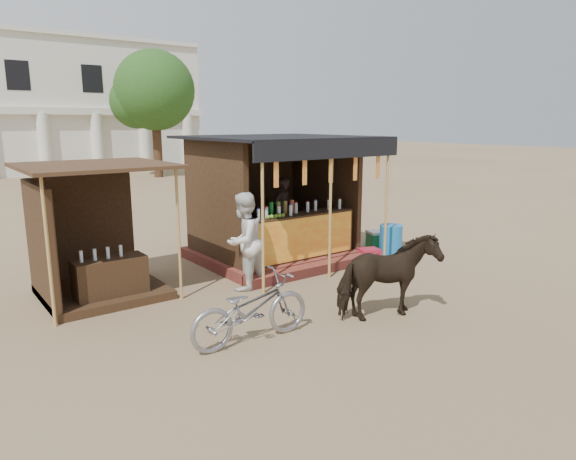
{
  "coord_description": "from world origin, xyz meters",
  "views": [
    {
      "loc": [
        -5.61,
        -5.92,
        3.08
      ],
      "look_at": [
        0.0,
        1.6,
        1.1
      ],
      "focal_mm": 32.0,
      "sensor_mm": 36.0,
      "label": 1
    }
  ],
  "objects": [
    {
      "name": "cow",
      "position": [
        0.28,
        -0.65,
        0.68
      ],
      "size": [
        1.75,
        1.11,
        1.36
      ],
      "primitive_type": "imported",
      "rotation": [
        0.0,
        0.0,
        1.32
      ],
      "color": "black",
      "rests_on": "ground"
    },
    {
      "name": "secondary_stall",
      "position": [
        -3.17,
        3.24,
        0.85
      ],
      "size": [
        2.4,
        2.4,
        2.38
      ],
      "color": "#3A2615",
      "rests_on": "ground"
    },
    {
      "name": "motorbike",
      "position": [
        -1.94,
        -0.12,
        0.49
      ],
      "size": [
        1.9,
        0.72,
        0.99
      ],
      "primitive_type": "imported",
      "rotation": [
        0.0,
        0.0,
        1.54
      ],
      "color": "gray",
      "rests_on": "ground"
    },
    {
      "name": "main_stall",
      "position": [
        1.01,
        3.36,
        1.02
      ],
      "size": [
        3.6,
        3.61,
        2.78
      ],
      "color": "brown",
      "rests_on": "ground"
    },
    {
      "name": "bystander",
      "position": [
        -0.73,
        2.0,
        0.91
      ],
      "size": [
        1.09,
        0.99,
        1.82
      ],
      "primitive_type": "imported",
      "rotation": [
        0.0,
        0.0,
        3.56
      ],
      "color": "silver",
      "rests_on": "ground"
    },
    {
      "name": "tree",
      "position": [
        5.81,
        22.14,
        4.63
      ],
      "size": [
        4.5,
        4.4,
        7.0
      ],
      "color": "#382314",
      "rests_on": "ground"
    },
    {
      "name": "ground",
      "position": [
        0.0,
        0.0,
        0.0
      ],
      "size": [
        120.0,
        120.0,
        0.0
      ],
      "primitive_type": "plane",
      "color": "#846B4C",
      "rests_on": "ground"
    },
    {
      "name": "cooler",
      "position": [
        3.6,
        2.6,
        0.23
      ],
      "size": [
        0.75,
        0.62,
        0.46
      ],
      "color": "#1C7F45",
      "rests_on": "ground"
    },
    {
      "name": "blue_barrel",
      "position": [
        3.3,
        2.0,
        0.37
      ],
      "size": [
        0.68,
        0.68,
        0.73
      ],
      "primitive_type": "cylinder",
      "rotation": [
        0.0,
        0.0,
        0.36
      ],
      "color": "#1667AB",
      "rests_on": "ground"
    },
    {
      "name": "red_crate",
      "position": [
        2.59,
        2.0,
        0.14
      ],
      "size": [
        0.54,
        0.49,
        0.27
      ],
      "primitive_type": "cube",
      "rotation": [
        0.0,
        0.0,
        -0.32
      ],
      "color": "maroon",
      "rests_on": "ground"
    }
  ]
}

